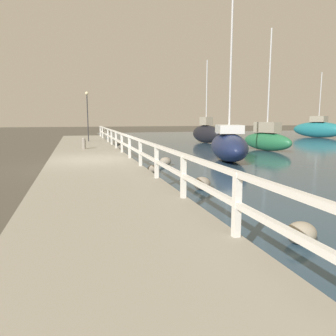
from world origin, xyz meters
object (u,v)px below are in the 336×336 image
(mooring_bollard, at_px, (84,143))
(sailboat_black, at_px, (206,133))
(dock_lamp, at_px, (87,108))
(sailboat_navy, at_px, (229,145))
(sailboat_teal, at_px, (318,129))
(sailboat_green, at_px, (267,139))

(mooring_bollard, height_order, sailboat_black, sailboat_black)
(dock_lamp, relative_size, sailboat_navy, 0.46)
(sailboat_navy, height_order, sailboat_black, sailboat_navy)
(mooring_bollard, relative_size, sailboat_teal, 0.10)
(mooring_bollard, distance_m, sailboat_teal, 24.52)
(dock_lamp, bearing_deg, sailboat_black, 2.05)
(sailboat_teal, height_order, sailboat_black, sailboat_teal)
(mooring_bollard, bearing_deg, sailboat_teal, 22.66)
(sailboat_navy, bearing_deg, sailboat_black, 89.73)
(dock_lamp, relative_size, sailboat_green, 0.49)
(mooring_bollard, height_order, sailboat_navy, sailboat_navy)
(mooring_bollard, height_order, sailboat_teal, sailboat_teal)
(sailboat_navy, bearing_deg, dock_lamp, 137.06)
(dock_lamp, height_order, sailboat_teal, sailboat_teal)
(dock_lamp, distance_m, sailboat_navy, 11.63)
(sailboat_teal, relative_size, sailboat_navy, 0.85)
(dock_lamp, height_order, sailboat_green, sailboat_green)
(sailboat_teal, distance_m, sailboat_black, 13.72)
(mooring_bollard, bearing_deg, dock_lamp, 85.51)
(mooring_bollard, distance_m, sailboat_navy, 7.56)
(mooring_bollard, bearing_deg, sailboat_black, 32.64)
(sailboat_black, bearing_deg, sailboat_green, -95.84)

